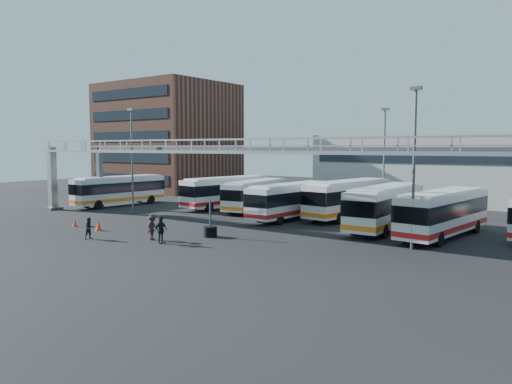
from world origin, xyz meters
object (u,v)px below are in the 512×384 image
Objects in this scene: light_pole_mid at (414,159)px; bus_3 at (256,194)px; bus_5 at (349,197)px; tire_stack at (210,230)px; light_pole_left at (132,155)px; bus_6 at (386,206)px; pedestrian_b at (90,228)px; cone_left at (75,223)px; light_pole_back at (384,155)px; bus_0 at (119,189)px; bus_4 at (292,199)px; pedestrian_d at (161,230)px; bus_7 at (444,212)px; bus_2 at (226,191)px; pedestrian_c at (153,227)px; cone_right at (99,226)px.

bus_3 is (-19.41, 9.70, -4.00)m from light_pole_mid.
light_pole_mid reaches higher than bus_3.
bus_5 is 4.23× the size of tire_stack.
light_pole_left is 24.64m from bus_6.
light_pole_left is 6.64× the size of pedestrian_b.
bus_5 is (10.04, 0.66, 0.19)m from bus_3.
light_pole_back is at bearing 52.10° from cone_left.
bus_0 is 1.02× the size of bus_4.
tire_stack reaches higher than cone_left.
pedestrian_d is (5.16, -17.84, -0.80)m from bus_3.
bus_7 is at bearing 35.35° from tire_stack.
bus_6 is 4.68m from bus_7.
bus_7 reaches higher than tire_stack.
bus_2 reaches higher than pedestrian_c.
bus_4 is 0.95× the size of bus_7.
light_pole_left is at bearing 40.13° from pedestrian_c.
light_pole_left reaches higher than bus_2.
cone_right is (-22.49, -12.77, -1.48)m from bus_7.
light_pole_back is 6.16m from bus_5.
light_pole_left is 1.00× the size of light_pole_back.
bus_5 reaches higher than cone_left.
tire_stack is at bearing 14.01° from cone_left.
bus_2 is at bearing 169.56° from bus_3.
bus_2 is 7.23× the size of pedestrian_b.
pedestrian_b is at bearing -137.76° from tire_stack.
bus_0 is 0.94× the size of bus_5.
pedestrian_c is at bearing -58.97° from bus_2.
pedestrian_d is at bearing -91.07° from bus_4.
bus_4 is 11.18m from tire_stack.
bus_2 is 14.03m from bus_5.
light_pole_left reaches higher than bus_7.
tire_stack reaches higher than cone_right.
bus_0 is 22.15m from pedestrian_c.
tire_stack is at bearing -133.33° from bus_6.
bus_0 is 15.81m from bus_3.
bus_7 is at bearing -66.04° from pedestrian_c.
light_pole_left is at bearing 107.81° from cone_left.
light_pole_left is 16.28m from bus_4.
bus_7 is at bearing -48.78° from light_pole_back.
cone_left is (2.66, -8.27, -5.42)m from light_pole_left.
bus_0 is 1.04× the size of bus_3.
light_pole_left is at bearing -155.80° from bus_4.
light_pole_mid is 17.00m from light_pole_back.
bus_2 is 20.16m from pedestrian_b.
bus_4 is 18.60m from cone_left.
light_pole_left is at bearing 55.96° from pedestrian_d.
light_pole_left is 3.72× the size of tire_stack.
bus_5 is (18.62, 9.36, -3.81)m from light_pole_left.
light_pole_left is at bearing 125.23° from cone_right.
bus_3 is at bearing 157.36° from bus_4.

